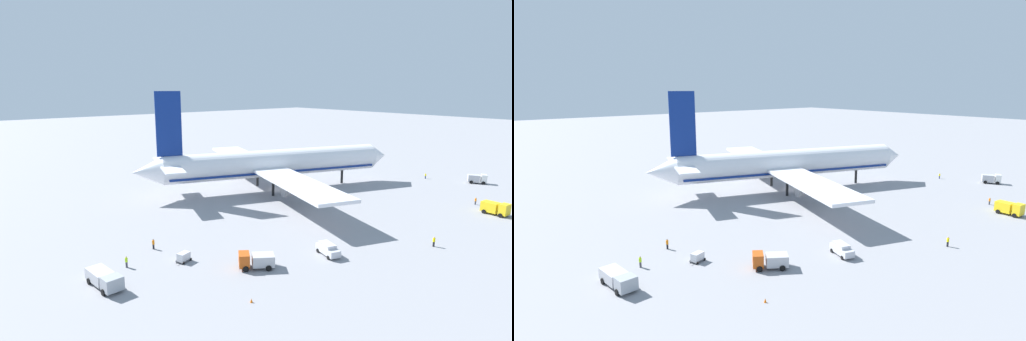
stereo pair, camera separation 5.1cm
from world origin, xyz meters
TOP-DOWN VIEW (x-y plane):
  - ground_plane at (0.00, 0.00)m, footprint 600.00×600.00m
  - airliner at (-1.20, 0.35)m, footprint 69.79×71.31m
  - service_truck_0 at (22.43, -45.70)m, footprint 2.93×5.41m
  - service_truck_1 at (49.15, -30.36)m, footprint 4.21×5.15m
  - service_truck_2 at (-53.81, -26.04)m, footprint 3.33×7.18m
  - service_truck_3 at (-33.87, -34.32)m, footprint 5.81×4.99m
  - service_van at (-21.72, -37.78)m, footprint 3.06×5.09m
  - baggage_cart_0 at (-41.30, -25.43)m, footprint 2.94×2.13m
  - baggage_cart_2 at (-19.10, 38.98)m, footprint 3.54×1.84m
  - ground_worker_1 at (26.95, -39.68)m, footprint 0.55×0.55m
  - ground_worker_2 at (-49.13, -21.92)m, footprint 0.54×0.54m
  - ground_worker_3 at (43.49, -18.06)m, footprint 0.56×0.56m
  - ground_worker_4 at (-4.84, -46.74)m, footprint 0.55×0.55m
  - ground_worker_5 at (-42.86, -17.80)m, footprint 0.43×0.43m
  - traffic_cone_0 at (-40.65, -41.84)m, footprint 0.36×0.36m
  - traffic_cone_1 at (43.10, 16.95)m, footprint 0.36×0.36m
  - traffic_cone_2 at (1.01, 44.95)m, footprint 0.36×0.36m

SIDE VIEW (x-z plane):
  - ground_plane at x=0.00m, z-range 0.00..0.00m
  - traffic_cone_0 at x=-40.65m, z-range 0.00..0.55m
  - traffic_cone_1 at x=43.10m, z-range 0.00..0.55m
  - traffic_cone_2 at x=1.01m, z-range 0.00..0.55m
  - baggage_cart_0 at x=-41.30m, z-range 0.06..1.54m
  - ground_worker_3 at x=43.49m, z-range 0.01..1.64m
  - baggage_cart_2 at x=-19.10m, z-range 0.07..1.58m
  - ground_worker_1 at x=26.95m, z-range 0.01..1.70m
  - ground_worker_5 at x=-42.86m, z-range 0.02..1.78m
  - ground_worker_4 at x=-4.84m, z-range 0.02..1.78m
  - ground_worker_2 at x=-49.13m, z-range 0.02..1.80m
  - service_van at x=-21.72m, z-range 0.05..2.02m
  - service_truck_2 at x=-53.81m, z-range 0.11..2.41m
  - service_truck_3 at x=-33.87m, z-range 0.09..2.52m
  - service_truck_1 at x=49.15m, z-range 0.09..2.75m
  - service_truck_0 at x=22.43m, z-range 0.12..2.89m
  - airliner at x=-1.20m, z-range -5.87..19.98m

